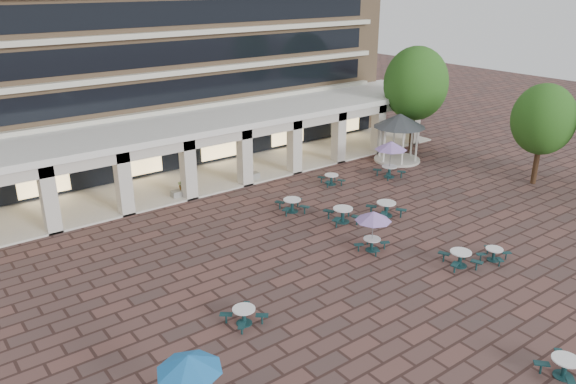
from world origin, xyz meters
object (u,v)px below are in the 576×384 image
(picnic_table_1, at_px, (565,366))
(gazebo, at_px, (399,126))
(planter_left, at_px, (182,191))
(picnic_table_2, at_px, (460,257))
(planter_right, at_px, (249,174))

(picnic_table_1, bearing_deg, gazebo, 59.52)
(planter_left, bearing_deg, gazebo, -10.36)
(gazebo, distance_m, planter_left, 17.18)
(picnic_table_2, xyz_separation_m, gazebo, (10.12, 13.50, 2.30))
(picnic_table_1, distance_m, gazebo, 25.18)
(picnic_table_2, xyz_separation_m, planter_left, (-6.62, 16.56, -0.03))
(picnic_table_2, distance_m, planter_left, 17.83)
(picnic_table_1, height_order, planter_left, planter_left)
(picnic_table_1, bearing_deg, planter_left, 99.98)
(planter_left, height_order, planter_right, planter_right)
(gazebo, bearing_deg, picnic_table_2, -126.87)
(gazebo, relative_size, planter_right, 2.63)
(picnic_table_1, distance_m, planter_right, 24.01)
(planter_right, bearing_deg, picnic_table_2, -84.79)
(picnic_table_2, height_order, gazebo, gazebo)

